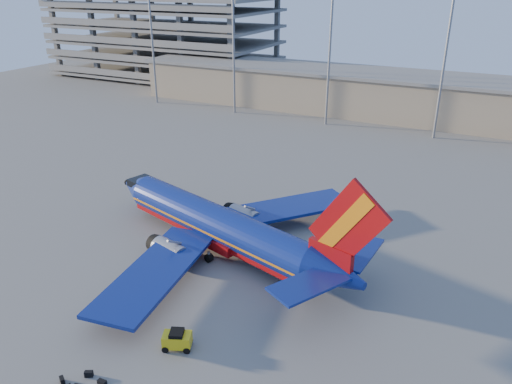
# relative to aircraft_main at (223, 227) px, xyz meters

# --- Properties ---
(ground) EXTENTS (220.00, 220.00, 0.00)m
(ground) POSITION_rel_aircraft_main_xyz_m (-1.34, 4.46, -2.59)
(ground) COLOR slate
(ground) RESTS_ON ground
(terminal_building) EXTENTS (122.00, 16.00, 8.50)m
(terminal_building) POSITION_rel_aircraft_main_xyz_m (8.66, 62.46, 1.72)
(terminal_building) COLOR gray
(terminal_building) RESTS_ON ground
(parking_garage) EXTENTS (62.00, 32.00, 21.40)m
(parking_garage) POSITION_rel_aircraft_main_xyz_m (-63.34, 78.51, 9.13)
(parking_garage) COLOR slate
(parking_garage) RESTS_ON ground
(light_mast_row) EXTENTS (101.60, 1.60, 28.65)m
(light_mast_row) POSITION_rel_aircraft_main_xyz_m (3.66, 50.46, 14.96)
(light_mast_row) COLOR gray
(light_mast_row) RESTS_ON ground
(aircraft_main) EXTENTS (34.96, 33.13, 12.15)m
(aircraft_main) POSITION_rel_aircraft_main_xyz_m (0.00, 0.00, 0.00)
(aircraft_main) COLOR navy
(aircraft_main) RESTS_ON ground
(baggage_tug) EXTENTS (2.53, 2.07, 1.57)m
(baggage_tug) POSITION_rel_aircraft_main_xyz_m (4.35, -14.65, -1.78)
(baggage_tug) COLOR yellow
(baggage_tug) RESTS_ON ground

